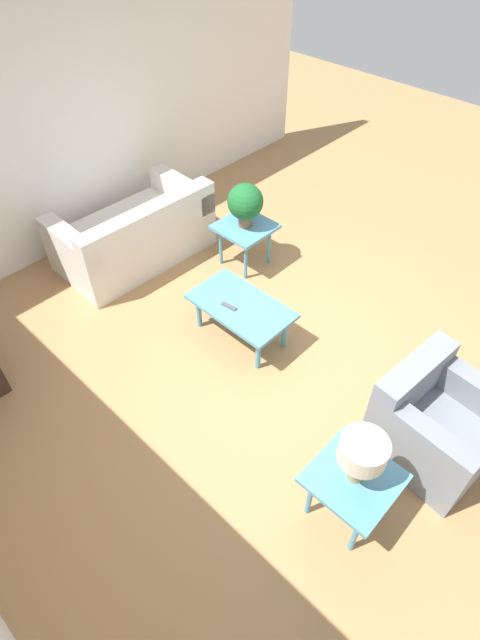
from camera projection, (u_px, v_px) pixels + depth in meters
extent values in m
plane|color=#A87A4C|center=(282.00, 353.00, 4.84)|extent=(14.00, 14.00, 0.00)
cube|color=white|center=(73.00, 123.00, 5.38)|extent=(0.12, 7.20, 2.70)
cube|color=silver|center=(134.00, 240.00, 5.78)|extent=(1.00, 1.73, 0.44)
cube|color=silver|center=(149.00, 223.00, 5.30)|extent=(0.25, 1.71, 0.37)
cube|color=silver|center=(181.00, 189.00, 5.91)|extent=(0.96, 0.23, 0.24)
cube|color=silver|center=(69.00, 243.00, 5.16)|extent=(0.96, 0.23, 0.24)
cube|color=slate|center=(434.00, 435.00, 3.96)|extent=(0.90, 0.89, 0.42)
cube|color=slate|center=(413.00, 380.00, 3.84)|extent=(0.27, 0.83, 0.39)
cube|color=slate|center=(421.00, 436.00, 3.57)|extent=(0.84, 0.23, 0.26)
cube|color=slate|center=(470.00, 388.00, 3.87)|extent=(0.84, 0.23, 0.26)
cube|color=teal|center=(241.00, 306.00, 4.72)|extent=(0.99, 0.57, 0.04)
cylinder|color=teal|center=(284.00, 332.00, 4.77)|extent=(0.05, 0.05, 0.38)
cylinder|color=teal|center=(226.00, 294.00, 5.16)|extent=(0.05, 0.05, 0.38)
cylinder|color=teal|center=(258.00, 354.00, 4.58)|extent=(0.05, 0.05, 0.38)
cylinder|color=teal|center=(199.00, 312.00, 4.97)|extent=(0.05, 0.05, 0.38)
cube|color=teal|center=(245.00, 227.00, 5.48)|extent=(0.57, 0.57, 0.04)
cylinder|color=teal|center=(269.00, 245.00, 5.67)|extent=(0.04, 0.04, 0.48)
cylinder|color=teal|center=(244.00, 232.00, 5.86)|extent=(0.04, 0.04, 0.48)
cylinder|color=teal|center=(246.00, 261.00, 5.47)|extent=(0.04, 0.04, 0.48)
cylinder|color=teal|center=(221.00, 246.00, 5.66)|extent=(0.04, 0.04, 0.48)
cube|color=teal|center=(354.00, 478.00, 3.38)|extent=(0.57, 0.57, 0.04)
cylinder|color=teal|center=(386.00, 495.00, 3.57)|extent=(0.04, 0.04, 0.48)
cylinder|color=teal|center=(342.00, 461.00, 3.76)|extent=(0.04, 0.04, 0.48)
cylinder|color=teal|center=(355.00, 534.00, 3.37)|extent=(0.04, 0.04, 0.48)
cylinder|color=teal|center=(310.00, 496.00, 3.56)|extent=(0.04, 0.04, 0.48)
cylinder|color=brown|center=(245.00, 220.00, 5.42)|extent=(0.15, 0.15, 0.14)
sphere|color=#195B28|center=(245.00, 202.00, 5.25)|extent=(0.39, 0.39, 0.39)
cylinder|color=#997F4C|center=(358.00, 467.00, 3.28)|extent=(0.10, 0.10, 0.26)
cylinder|color=beige|center=(363.00, 450.00, 3.13)|extent=(0.32, 0.32, 0.17)
cube|color=#4C4C51|center=(229.00, 306.00, 4.68)|extent=(0.16, 0.06, 0.02)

